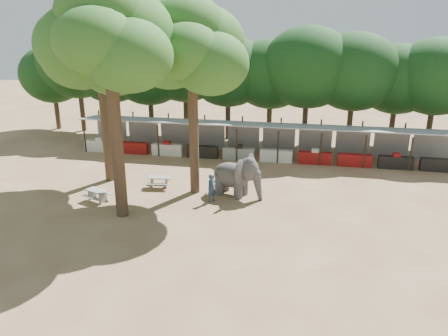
% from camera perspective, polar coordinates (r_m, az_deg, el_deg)
% --- Properties ---
extents(ground, '(100.00, 100.00, 0.00)m').
position_cam_1_polar(ground, '(20.94, 0.10, -9.74)').
color(ground, brown).
rests_on(ground, ground).
extents(vendor_stalls, '(28.00, 2.99, 2.80)m').
position_cam_1_polar(vendor_stalls, '(33.28, 4.59, 3.40)').
color(vendor_stalls, gray).
rests_on(vendor_stalls, ground).
extents(yard_tree_left, '(7.10, 6.90, 11.02)m').
position_cam_1_polar(yard_tree_left, '(28.26, -16.06, 14.47)').
color(yard_tree_left, '#332316').
rests_on(yard_tree_left, ground).
extents(yard_tree_center, '(7.10, 6.90, 12.04)m').
position_cam_1_polar(yard_tree_center, '(22.41, -15.01, 16.17)').
color(yard_tree_center, '#332316').
rests_on(yard_tree_center, ground).
extents(yard_tree_back, '(7.10, 6.90, 11.36)m').
position_cam_1_polar(yard_tree_back, '(25.16, -4.42, 15.44)').
color(yard_tree_back, '#332316').
rests_on(yard_tree_back, ground).
extents(backdrop_trees, '(46.46, 5.95, 8.33)m').
position_cam_1_polar(backdrop_trees, '(37.49, 5.69, 11.87)').
color(backdrop_trees, '#332316').
rests_on(backdrop_trees, ground).
extents(elephant, '(3.38, 2.53, 2.51)m').
position_cam_1_polar(elephant, '(25.84, 1.75, -0.99)').
color(elephant, '#3B3938').
rests_on(elephant, ground).
extents(handler, '(0.68, 0.71, 1.64)m').
position_cam_1_polar(handler, '(25.11, -1.60, -2.64)').
color(handler, '#26384C').
rests_on(handler, ground).
extents(picnic_table_near, '(1.70, 1.63, 0.67)m').
position_cam_1_polar(picnic_table_near, '(26.35, -16.22, -3.26)').
color(picnic_table_near, gray).
rests_on(picnic_table_near, ground).
extents(picnic_table_far, '(1.54, 1.42, 0.69)m').
position_cam_1_polar(picnic_table_far, '(27.66, -8.44, -1.60)').
color(picnic_table_far, gray).
rests_on(picnic_table_far, ground).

